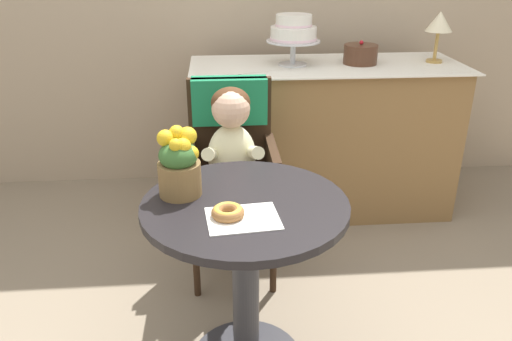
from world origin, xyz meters
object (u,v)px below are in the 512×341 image
object	(u,v)px
table_lamp	(439,24)
tiered_cake_stand	(294,32)
cafe_table	(246,254)
flower_vase	(179,164)
wicker_chair	(231,147)
round_layer_cake	(360,54)
seated_child	(232,152)
donut_front	(228,212)

from	to	relation	value
table_lamp	tiered_cake_stand	bearing A→B (deg)	-179.31
cafe_table	tiered_cake_stand	xyz separation A→B (m)	(0.35, 1.30, 0.58)
tiered_cake_stand	flower_vase	bearing A→B (deg)	-115.11
tiered_cake_stand	wicker_chair	bearing A→B (deg)	-122.91
wicker_chair	round_layer_cake	bearing A→B (deg)	38.89
flower_vase	table_lamp	world-z (taller)	table_lamp
wicker_chair	seated_child	xyz separation A→B (m)	(-0.00, -0.16, 0.04)
wicker_chair	flower_vase	bearing A→B (deg)	-105.65
seated_child	table_lamp	bearing A→B (deg)	31.76
table_lamp	cafe_table	bearing A→B (deg)	-131.96
round_layer_cake	cafe_table	bearing A→B (deg)	-119.50
wicker_chair	flower_vase	world-z (taller)	flower_vase
table_lamp	round_layer_cake	bearing A→B (deg)	-179.44
cafe_table	wicker_chair	size ratio (longest dim) A/B	0.75
seated_child	table_lamp	world-z (taller)	table_lamp
wicker_chair	donut_front	xyz separation A→B (m)	(-0.04, -0.82, 0.10)
wicker_chair	round_layer_cake	size ratio (longest dim) A/B	4.98
cafe_table	wicker_chair	xyz separation A→B (m)	(-0.02, 0.72, 0.13)
round_layer_cake	table_lamp	bearing A→B (deg)	0.56
seated_child	table_lamp	xyz separation A→B (m)	(1.20, 0.74, 0.44)
wicker_chair	tiered_cake_stand	distance (m)	0.82
tiered_cake_stand	round_layer_cake	bearing A→B (deg)	0.84
donut_front	flower_vase	distance (m)	0.26
cafe_table	donut_front	xyz separation A→B (m)	(-0.06, -0.10, 0.23)
flower_vase	tiered_cake_stand	distance (m)	1.37
seated_child	donut_front	xyz separation A→B (m)	(-0.04, -0.67, 0.06)
cafe_table	round_layer_cake	bearing A→B (deg)	60.50
table_lamp	wicker_chair	bearing A→B (deg)	-153.91
cafe_table	donut_front	bearing A→B (deg)	-121.11
seated_child	round_layer_cake	world-z (taller)	round_layer_cake
wicker_chair	round_layer_cake	distance (m)	1.01
donut_front	round_layer_cake	bearing A→B (deg)	60.38
donut_front	cafe_table	bearing A→B (deg)	58.89
round_layer_cake	table_lamp	xyz separation A→B (m)	(0.44, 0.00, 0.16)
seated_child	round_layer_cake	bearing A→B (deg)	44.11
cafe_table	donut_front	size ratio (longest dim) A/B	6.63
wicker_chair	seated_child	size ratio (longest dim) A/B	1.31
tiered_cake_stand	table_lamp	distance (m)	0.83
cafe_table	tiered_cake_stand	bearing A→B (deg)	74.93
cafe_table	round_layer_cake	xyz separation A→B (m)	(0.74, 1.31, 0.45)
donut_front	flower_vase	world-z (taller)	flower_vase
cafe_table	round_layer_cake	distance (m)	1.57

